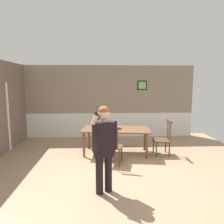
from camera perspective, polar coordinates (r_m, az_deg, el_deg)
ground_plane at (r=4.91m, az=0.73°, el=-17.05°), size 7.85×7.85×0.00m
room_back_partition at (r=8.06m, az=-0.70°, el=2.50°), size 6.42×0.17×2.73m
dining_table at (r=6.18m, az=1.05°, el=-5.25°), size 2.05×1.19×0.75m
chair_near_window at (r=6.30m, az=13.65°, el=-7.09°), size 0.47×0.47×1.01m
chair_by_doorway at (r=5.39m, az=0.44°, el=-9.23°), size 0.53×0.53×1.01m
person_figure at (r=3.94m, az=-2.16°, el=-8.73°), size 0.48×0.36×1.66m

